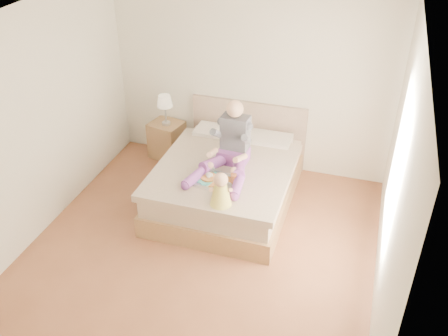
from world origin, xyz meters
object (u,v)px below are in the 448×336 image
(tray, at_px, (216,180))
(baby, at_px, (221,191))
(bed, at_px, (228,178))
(nightstand, at_px, (167,140))
(adult, at_px, (230,149))

(tray, distance_m, baby, 0.46)
(baby, bearing_deg, tray, 97.16)
(bed, xyz_separation_m, nightstand, (-1.23, 0.80, -0.03))
(tray, bearing_deg, nightstand, 141.48)
(nightstand, height_order, baby, baby)
(tray, height_order, baby, baby)
(nightstand, relative_size, adult, 0.53)
(nightstand, relative_size, tray, 1.01)
(nightstand, height_order, tray, tray)
(bed, relative_size, adult, 2.06)
(bed, bearing_deg, baby, -78.11)
(adult, height_order, tray, adult)
(nightstand, height_order, adult, adult)
(nightstand, relative_size, baby, 1.37)
(adult, relative_size, tray, 1.88)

